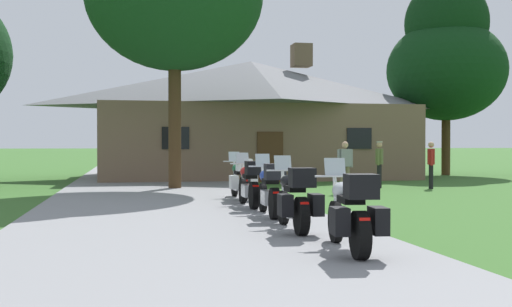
# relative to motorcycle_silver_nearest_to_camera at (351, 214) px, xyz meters

# --- Properties ---
(ground_plane) EXTENTS (500.00, 500.00, 0.00)m
(ground_plane) POSITION_rel_motorcycle_silver_nearest_to_camera_xyz_m (-2.03, 12.82, -0.61)
(ground_plane) COLOR #386628
(asphalt_driveway) EXTENTS (6.40, 80.00, 0.06)m
(asphalt_driveway) POSITION_rel_motorcycle_silver_nearest_to_camera_xyz_m (-2.03, 10.82, -0.58)
(asphalt_driveway) COLOR gray
(asphalt_driveway) RESTS_ON ground
(motorcycle_silver_nearest_to_camera) EXTENTS (0.85, 2.08, 1.30)m
(motorcycle_silver_nearest_to_camera) POSITION_rel_motorcycle_silver_nearest_to_camera_xyz_m (0.00, 0.00, 0.00)
(motorcycle_silver_nearest_to_camera) COLOR black
(motorcycle_silver_nearest_to_camera) RESTS_ON asphalt_driveway
(motorcycle_black_second_in_row) EXTENTS (0.74, 2.08, 1.30)m
(motorcycle_black_second_in_row) POSITION_rel_motorcycle_silver_nearest_to_camera_xyz_m (-0.20, 2.26, 0.00)
(motorcycle_black_second_in_row) COLOR black
(motorcycle_black_second_in_row) RESTS_ON asphalt_driveway
(motorcycle_blue_third_in_row) EXTENTS (0.66, 2.08, 1.30)m
(motorcycle_blue_third_in_row) POSITION_rel_motorcycle_silver_nearest_to_camera_xyz_m (-0.12, 4.61, 0.01)
(motorcycle_blue_third_in_row) COLOR black
(motorcycle_blue_third_in_row) RESTS_ON asphalt_driveway
(motorcycle_red_fourth_in_row) EXTENTS (0.66, 2.08, 1.30)m
(motorcycle_red_fourth_in_row) POSITION_rel_motorcycle_silver_nearest_to_camera_xyz_m (-0.16, 6.68, 0.01)
(motorcycle_red_fourth_in_row) COLOR black
(motorcycle_red_fourth_in_row) RESTS_ON asphalt_driveway
(motorcycle_green_farthest_in_row) EXTENTS (0.72, 2.08, 1.30)m
(motorcycle_green_farthest_in_row) POSITION_rel_motorcycle_silver_nearest_to_camera_xyz_m (-0.01, 8.76, 0.00)
(motorcycle_green_farthest_in_row) COLOR black
(motorcycle_green_farthest_in_row) RESTS_ON asphalt_driveway
(stone_lodge) EXTENTS (14.80, 8.87, 6.46)m
(stone_lodge) POSITION_rel_motorcycle_silver_nearest_to_camera_xyz_m (2.73, 21.45, 2.26)
(stone_lodge) COLOR brown
(stone_lodge) RESTS_ON ground
(bystander_gray_shirt_near_lodge) EXTENTS (0.55, 0.27, 1.67)m
(bystander_gray_shirt_near_lodge) POSITION_rel_motorcycle_silver_nearest_to_camera_xyz_m (3.80, 11.00, 0.32)
(bystander_gray_shirt_near_lodge) COLOR #75664C
(bystander_gray_shirt_near_lodge) RESTS_ON ground
(bystander_olive_shirt_beside_signpost) EXTENTS (0.38, 0.48, 1.69)m
(bystander_olive_shirt_beside_signpost) POSITION_rel_motorcycle_silver_nearest_to_camera_xyz_m (5.80, 13.00, 0.34)
(bystander_olive_shirt_beside_signpost) COLOR black
(bystander_olive_shirt_beside_signpost) RESTS_ON ground
(bystander_red_shirt_by_tree) EXTENTS (0.34, 0.52, 1.67)m
(bystander_red_shirt_by_tree) POSITION_rel_motorcycle_silver_nearest_to_camera_xyz_m (7.48, 12.37, 0.32)
(bystander_red_shirt_by_tree) COLOR black
(bystander_red_shirt_by_tree) RESTS_ON ground
(tree_right_of_lodge) EXTENTS (6.05, 6.05, 10.06)m
(tree_right_of_lodge) POSITION_rel_motorcycle_silver_nearest_to_camera_xyz_m (12.99, 21.57, 5.49)
(tree_right_of_lodge) COLOR #422D19
(tree_right_of_lodge) RESTS_ON ground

